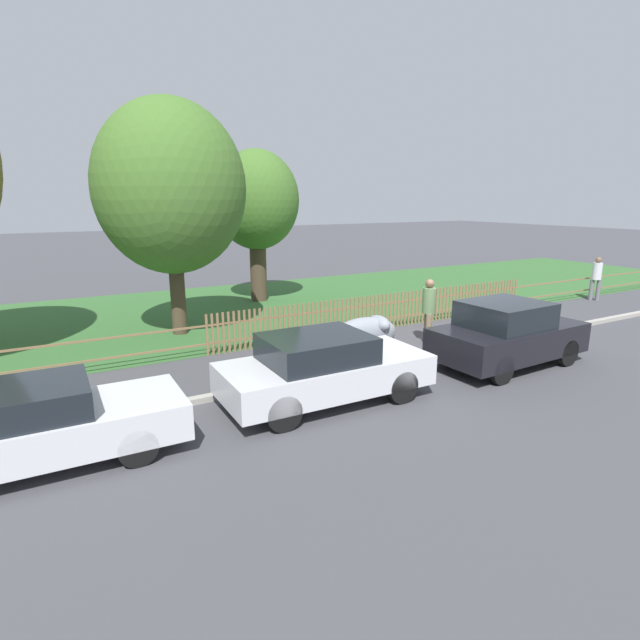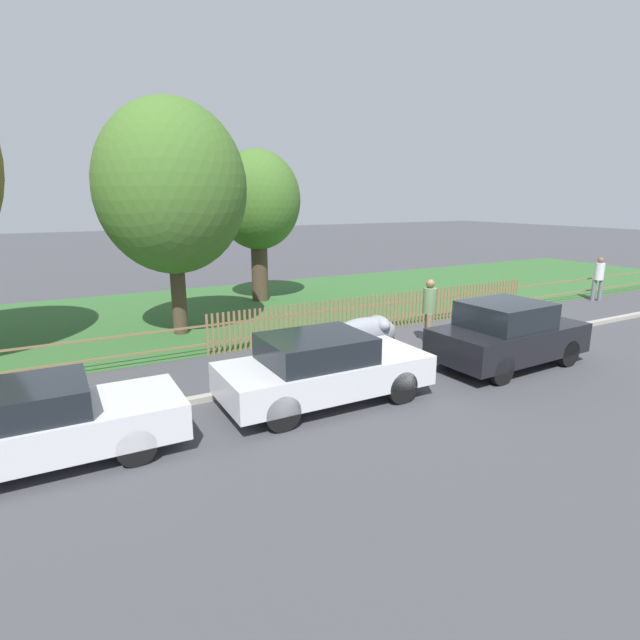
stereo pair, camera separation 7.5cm
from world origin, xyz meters
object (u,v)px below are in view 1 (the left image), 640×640
covered_motorcycle (365,334)px  pedestrian_by_lamp (597,276)px  tree_behind_motorcycle (171,188)px  parked_car_silver_hatchback (26,427)px  parked_car_navy_estate (507,334)px  pedestrian_near_fence (429,308)px  tree_mid_park (256,202)px  parked_car_black_saloon (323,368)px

covered_motorcycle → pedestrian_by_lamp: 12.37m
tree_behind_motorcycle → pedestrian_by_lamp: (15.73, -3.08, -3.27)m
parked_car_silver_hatchback → tree_behind_motorcycle: bearing=60.0°
parked_car_navy_estate → tree_behind_motorcycle: bearing=129.8°
covered_motorcycle → pedestrian_by_lamp: pedestrian_by_lamp is taller
pedestrian_near_fence → tree_behind_motorcycle: bearing=-96.0°
parked_car_silver_hatchback → parked_car_navy_estate: size_ratio=1.14×
tree_mid_park → pedestrian_near_fence: bearing=-77.9°
parked_car_silver_hatchback → tree_behind_motorcycle: size_ratio=0.67×
tree_behind_motorcycle → tree_mid_park: (4.04, 3.50, -0.40)m
tree_mid_park → covered_motorcycle: bearing=-93.9°
tree_mid_park → pedestrian_near_fence: tree_mid_park is taller
parked_car_navy_estate → pedestrian_near_fence: size_ratio=2.15×
parked_car_navy_estate → tree_mid_park: size_ratio=0.68×
covered_motorcycle → tree_mid_park: size_ratio=0.34×
parked_car_black_saloon → pedestrian_by_lamp: 15.00m
parked_car_silver_hatchback → parked_car_black_saloon: bearing=0.7°
tree_behind_motorcycle → pedestrian_by_lamp: size_ratio=3.87×
parked_car_silver_hatchback → tree_mid_park: bearing=52.5°
parked_car_navy_estate → tree_mid_park: 11.02m
parked_car_black_saloon → pedestrian_near_fence: size_ratio=2.30×
covered_motorcycle → pedestrian_near_fence: bearing=8.7°
parked_car_silver_hatchback → tree_behind_motorcycle: (3.94, 6.66, 3.58)m
parked_car_silver_hatchback → parked_car_navy_estate: (10.10, -0.22, 0.13)m
parked_car_silver_hatchback → parked_car_navy_estate: 10.10m
parked_car_black_saloon → tree_behind_motorcycle: bearing=100.7°
parked_car_black_saloon → pedestrian_by_lamp: size_ratio=2.42×
tree_behind_motorcycle → pedestrian_near_fence: size_ratio=3.67×
parked_car_black_saloon → covered_motorcycle: 3.00m
pedestrian_near_fence → parked_car_black_saloon: bearing=-32.9°
parked_car_silver_hatchback → parked_car_black_saloon: size_ratio=1.07×
parked_car_black_saloon → parked_car_silver_hatchback: bearing=-179.2°
parked_car_navy_estate → tree_mid_park: (-2.12, 10.38, 3.05)m
parked_car_black_saloon → parked_car_navy_estate: bearing=-1.9°
tree_behind_motorcycle → parked_car_black_saloon: bearing=-80.1°
covered_motorcycle → tree_behind_motorcycle: tree_behind_motorcycle is taller
tree_mid_park → pedestrian_by_lamp: 13.72m
parked_car_navy_estate → pedestrian_near_fence: pedestrian_near_fence is taller
parked_car_silver_hatchback → tree_mid_park: tree_mid_park is taller
tree_behind_motorcycle → pedestrian_by_lamp: 16.36m
parked_car_silver_hatchback → covered_motorcycle: (7.42, 1.91, -0.02)m
pedestrian_near_fence → tree_mid_park: bearing=-135.8°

